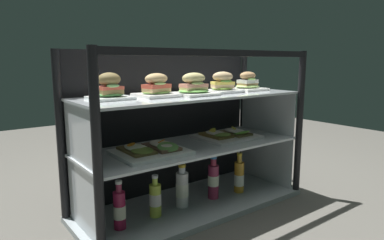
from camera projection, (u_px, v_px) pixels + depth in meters
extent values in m
cube|color=#54524B|center=(192.00, 208.00, 1.91)|extent=(6.00, 6.00, 0.02)
cube|color=#97A1A5|center=(192.00, 204.00, 1.90)|extent=(1.28, 0.50, 0.03)
cylinder|color=black|center=(97.00, 162.00, 1.28)|extent=(0.04, 0.04, 0.86)
cylinder|color=black|center=(299.00, 125.00, 2.02)|extent=(0.04, 0.04, 0.86)
cylinder|color=black|center=(61.00, 139.00, 1.65)|extent=(0.04, 0.04, 0.86)
cylinder|color=black|center=(243.00, 115.00, 2.38)|extent=(0.04, 0.04, 0.86)
cube|color=black|center=(222.00, 53.00, 1.58)|extent=(1.24, 0.03, 0.03)
cube|color=black|center=(167.00, 122.00, 2.02)|extent=(1.20, 0.01, 0.83)
cube|color=silver|center=(85.00, 201.00, 1.52)|extent=(0.01, 0.43, 0.31)
cube|color=silver|center=(265.00, 157.00, 2.23)|extent=(0.01, 0.43, 0.31)
cube|color=silver|center=(192.00, 146.00, 1.85)|extent=(1.22, 0.44, 0.01)
cube|color=silver|center=(81.00, 136.00, 1.47)|extent=(0.01, 0.43, 0.26)
cube|color=silver|center=(267.00, 111.00, 2.18)|extent=(0.01, 0.43, 0.26)
cube|color=silver|center=(192.00, 96.00, 1.80)|extent=(1.22, 0.44, 0.01)
cube|color=white|center=(110.00, 98.00, 1.57)|extent=(0.18, 0.18, 0.01)
ellipsoid|color=#51944A|center=(110.00, 94.00, 1.57)|extent=(0.13, 0.11, 0.02)
cube|color=olive|center=(110.00, 92.00, 1.57)|extent=(0.10, 0.09, 0.02)
cube|color=#C04B37|center=(110.00, 88.00, 1.57)|extent=(0.11, 0.09, 0.01)
ellipsoid|color=#8ACD73|center=(113.00, 86.00, 1.53)|extent=(0.06, 0.03, 0.02)
ellipsoid|color=brown|center=(109.00, 79.00, 1.56)|extent=(0.11, 0.09, 0.06)
cube|color=white|center=(157.00, 95.00, 1.69)|extent=(0.19, 0.19, 0.02)
ellipsoid|color=#74A94C|center=(157.00, 92.00, 1.69)|extent=(0.14, 0.12, 0.01)
cube|color=#E2B97A|center=(157.00, 90.00, 1.68)|extent=(0.14, 0.10, 0.02)
cube|color=#C64D39|center=(156.00, 86.00, 1.68)|extent=(0.15, 0.11, 0.02)
ellipsoid|color=#A0CC6E|center=(160.00, 84.00, 1.65)|extent=(0.08, 0.04, 0.01)
ellipsoid|color=tan|center=(156.00, 79.00, 1.67)|extent=(0.15, 0.11, 0.05)
cube|color=white|center=(194.00, 94.00, 1.77)|extent=(0.20, 0.20, 0.01)
ellipsoid|color=#64A84A|center=(194.00, 91.00, 1.76)|extent=(0.17, 0.14, 0.02)
cube|color=#DACB81|center=(194.00, 89.00, 1.76)|extent=(0.13, 0.08, 0.02)
cube|color=tan|center=(194.00, 85.00, 1.76)|extent=(0.13, 0.09, 0.02)
ellipsoid|color=#94B35D|center=(198.00, 83.00, 1.73)|extent=(0.08, 0.03, 0.02)
ellipsoid|color=tan|center=(194.00, 78.00, 1.75)|extent=(0.14, 0.09, 0.06)
cube|color=white|center=(222.00, 91.00, 1.93)|extent=(0.18, 0.18, 0.01)
ellipsoid|color=#78A23D|center=(222.00, 88.00, 1.92)|extent=(0.13, 0.11, 0.02)
cube|color=#DFB985|center=(222.00, 86.00, 1.92)|extent=(0.13, 0.11, 0.02)
cube|color=#E5CA50|center=(222.00, 83.00, 1.92)|extent=(0.14, 0.11, 0.02)
ellipsoid|color=#7BC54F|center=(226.00, 81.00, 1.89)|extent=(0.07, 0.05, 0.02)
ellipsoid|color=tan|center=(222.00, 77.00, 1.91)|extent=(0.14, 0.11, 0.06)
cube|color=white|center=(247.00, 89.00, 2.06)|extent=(0.19, 0.19, 0.01)
ellipsoid|color=#A6D074|center=(247.00, 86.00, 2.06)|extent=(0.16, 0.13, 0.02)
cube|color=tan|center=(248.00, 84.00, 2.06)|extent=(0.11, 0.08, 0.02)
cube|color=silver|center=(248.00, 81.00, 2.05)|extent=(0.12, 0.09, 0.02)
ellipsoid|color=#88C65F|center=(252.00, 79.00, 2.03)|extent=(0.07, 0.03, 0.01)
ellipsoid|color=#A17B50|center=(248.00, 76.00, 2.05)|extent=(0.12, 0.09, 0.05)
cube|color=white|center=(150.00, 152.00, 1.66)|extent=(0.34, 0.28, 0.02)
cube|color=brown|center=(136.00, 150.00, 1.64)|extent=(0.12, 0.21, 0.01)
ellipsoid|color=olive|center=(142.00, 150.00, 1.59)|extent=(0.11, 0.11, 0.02)
ellipsoid|color=#E3EDCB|center=(136.00, 147.00, 1.64)|extent=(0.10, 0.17, 0.02)
cylinder|color=orange|center=(131.00, 145.00, 1.65)|extent=(0.05, 0.05, 0.02)
cube|color=brown|center=(161.00, 147.00, 1.70)|extent=(0.12, 0.20, 0.01)
ellipsoid|color=#629C4A|center=(168.00, 147.00, 1.65)|extent=(0.12, 0.12, 0.04)
ellipsoid|color=white|center=(161.00, 144.00, 1.70)|extent=(0.10, 0.16, 0.02)
cylinder|color=orange|center=(161.00, 141.00, 1.70)|extent=(0.05, 0.05, 0.02)
cube|color=white|center=(227.00, 136.00, 2.02)|extent=(0.34, 0.28, 0.01)
cube|color=brown|center=(216.00, 135.00, 1.99)|extent=(0.12, 0.19, 0.01)
ellipsoid|color=olive|center=(223.00, 135.00, 1.95)|extent=(0.13, 0.12, 0.02)
ellipsoid|color=white|center=(216.00, 133.00, 1.99)|extent=(0.10, 0.15, 0.01)
cylinder|color=yellow|center=(212.00, 131.00, 2.00)|extent=(0.04, 0.05, 0.03)
cube|color=brown|center=(235.00, 133.00, 2.05)|extent=(0.12, 0.19, 0.01)
ellipsoid|color=#68B33C|center=(242.00, 133.00, 2.00)|extent=(0.12, 0.11, 0.04)
ellipsoid|color=silver|center=(235.00, 131.00, 2.05)|extent=(0.10, 0.15, 0.02)
cylinder|color=#F0DF49|center=(234.00, 128.00, 2.05)|extent=(0.05, 0.05, 0.02)
cylinder|color=#A21A43|center=(120.00, 210.00, 1.58)|extent=(0.06, 0.06, 0.18)
cylinder|color=white|center=(120.00, 212.00, 1.58)|extent=(0.06, 0.06, 0.06)
cylinder|color=#9B2B4A|center=(119.00, 188.00, 1.56)|extent=(0.03, 0.03, 0.04)
cylinder|color=white|center=(118.00, 182.00, 1.56)|extent=(0.03, 0.03, 0.02)
cylinder|color=#BED346|center=(155.00, 200.00, 1.71)|extent=(0.06, 0.06, 0.17)
cylinder|color=white|center=(155.00, 199.00, 1.71)|extent=(0.06, 0.06, 0.06)
cylinder|color=#AFCE44|center=(155.00, 181.00, 1.70)|extent=(0.03, 0.03, 0.04)
cylinder|color=silver|center=(155.00, 177.00, 1.69)|extent=(0.03, 0.03, 0.01)
cylinder|color=white|center=(182.00, 190.00, 1.83)|extent=(0.07, 0.07, 0.19)
cylinder|color=silver|center=(182.00, 190.00, 1.83)|extent=(0.07, 0.07, 0.07)
cylinder|color=silver|center=(182.00, 170.00, 1.81)|extent=(0.04, 0.04, 0.03)
cylinder|color=gold|center=(182.00, 166.00, 1.80)|extent=(0.04, 0.04, 0.01)
cylinder|color=#91294B|center=(213.00, 182.00, 1.94)|extent=(0.06, 0.06, 0.19)
cylinder|color=silver|center=(213.00, 180.00, 1.94)|extent=(0.06, 0.06, 0.06)
cylinder|color=#9D2642|center=(214.00, 162.00, 1.92)|extent=(0.03, 0.03, 0.04)
cylinder|color=#2A6FB2|center=(214.00, 157.00, 1.91)|extent=(0.04, 0.04, 0.02)
cylinder|color=gold|center=(239.00, 177.00, 2.03)|extent=(0.06, 0.06, 0.18)
cylinder|color=white|center=(239.00, 180.00, 2.03)|extent=(0.06, 0.06, 0.07)
cylinder|color=gold|center=(240.00, 159.00, 2.01)|extent=(0.03, 0.03, 0.04)
cylinder|color=gold|center=(240.00, 154.00, 2.01)|extent=(0.03, 0.03, 0.02)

